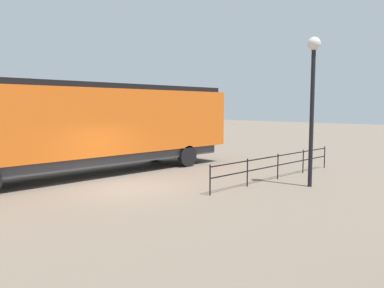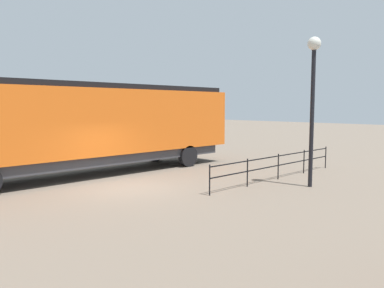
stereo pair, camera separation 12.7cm
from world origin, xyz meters
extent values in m
plane|color=#756656|center=(0.00, 0.00, 0.00)|extent=(120.00, 120.00, 0.00)
cube|color=orange|center=(-3.58, 0.43, 2.45)|extent=(3.02, 15.10, 2.90)
cube|color=black|center=(-3.58, 6.93, 2.01)|extent=(2.90, 2.11, 2.03)
cube|color=black|center=(-3.58, 0.43, 4.02)|extent=(2.72, 14.50, 0.24)
cube|color=#38383D|center=(-3.58, 0.43, 0.78)|extent=(2.72, 13.89, 0.45)
cylinder|color=black|center=(-4.94, 5.27, 0.55)|extent=(0.30, 1.10, 1.10)
cylinder|color=black|center=(-2.21, 5.27, 0.55)|extent=(0.30, 1.10, 1.10)
cylinder|color=black|center=(4.73, 5.23, 2.66)|extent=(0.16, 0.16, 5.33)
sphere|color=silver|center=(4.73, 5.23, 5.48)|extent=(0.50, 0.50, 0.50)
cube|color=black|center=(3.01, 5.63, 1.01)|extent=(0.04, 8.60, 0.04)
cube|color=black|center=(3.01, 5.63, 0.60)|extent=(0.04, 8.60, 0.04)
cylinder|color=black|center=(3.01, 1.34, 0.55)|extent=(0.05, 0.05, 1.10)
cylinder|color=black|center=(3.01, 3.49, 0.55)|extent=(0.05, 0.05, 1.10)
cylinder|color=black|center=(3.01, 5.63, 0.55)|extent=(0.05, 0.05, 1.10)
cylinder|color=black|center=(3.01, 7.78, 0.55)|extent=(0.05, 0.05, 1.10)
cylinder|color=black|center=(3.01, 9.93, 0.55)|extent=(0.05, 0.05, 1.10)
camera|label=1|loc=(11.93, -8.39, 3.12)|focal=35.74mm
camera|label=2|loc=(12.02, -8.30, 3.12)|focal=35.74mm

